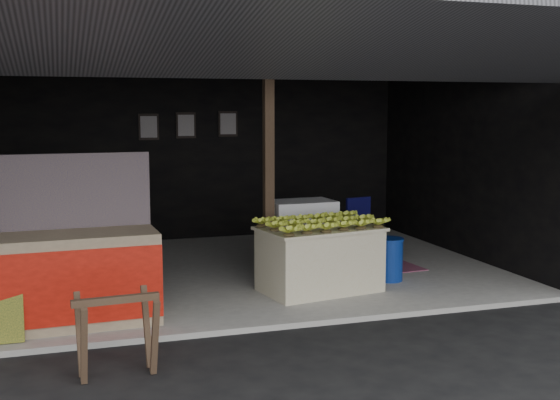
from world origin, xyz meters
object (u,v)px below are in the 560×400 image
object	(u,v)px
white_crate	(301,236)
neighbor_stall	(74,274)
banana_table	(320,259)
plastic_chair	(362,223)
sawhorse	(117,326)
water_barrel	(389,260)

from	to	relation	value
white_crate	neighbor_stall	distance (m)	3.28
banana_table	plastic_chair	world-z (taller)	plastic_chair
neighbor_stall	sawhorse	distance (m)	1.45
banana_table	water_barrel	world-z (taller)	banana_table
sawhorse	neighbor_stall	bearing A→B (deg)	97.62
neighbor_stall	water_barrel	size ratio (longest dim) A/B	3.33
water_barrel	white_crate	bearing A→B (deg)	136.87
water_barrel	banana_table	bearing A→B (deg)	-167.93
banana_table	water_barrel	xyz separation A→B (m)	(1.01, 0.22, -0.13)
sawhorse	plastic_chair	xyz separation A→B (m)	(3.72, 3.38, 0.14)
white_crate	water_barrel	xyz separation A→B (m)	(0.88, -0.82, -0.22)
banana_table	plastic_chair	bearing A→B (deg)	41.26
banana_table	white_crate	xyz separation A→B (m)	(0.13, 1.04, 0.09)
sawhorse	white_crate	bearing A→B (deg)	43.56
water_barrel	plastic_chair	world-z (taller)	plastic_chair
plastic_chair	water_barrel	bearing A→B (deg)	-112.19
white_crate	plastic_chair	distance (m)	1.20
white_crate	sawhorse	world-z (taller)	white_crate
banana_table	water_barrel	distance (m)	1.04
white_crate	plastic_chair	bearing A→B (deg)	20.12
banana_table	white_crate	bearing A→B (deg)	72.93
sawhorse	plastic_chair	size ratio (longest dim) A/B	0.81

